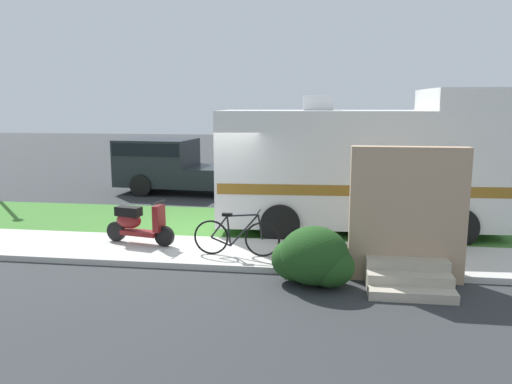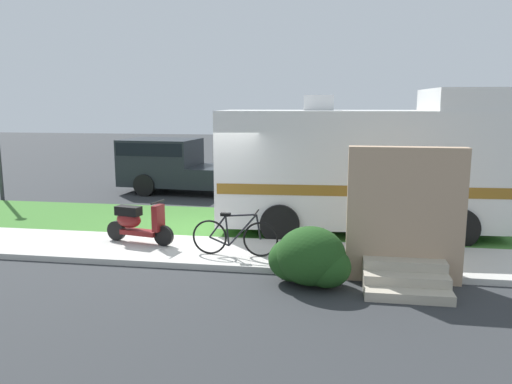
{
  "view_description": "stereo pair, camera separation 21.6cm",
  "coord_description": "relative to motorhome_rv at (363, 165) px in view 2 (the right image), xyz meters",
  "views": [
    {
      "loc": [
        2.75,
        -11.1,
        3.12
      ],
      "look_at": [
        1.11,
        0.3,
        1.1
      ],
      "focal_mm": 35.24,
      "sensor_mm": 36.0,
      "label": 1
    },
    {
      "loc": [
        2.96,
        -11.07,
        3.12
      ],
      "look_at": [
        1.11,
        0.3,
        1.1
      ],
      "focal_mm": 35.24,
      "sensor_mm": 36.0,
      "label": 2
    }
  ],
  "objects": [
    {
      "name": "ground_plane",
      "position": [
        -3.58,
        -1.28,
        -1.66
      ],
      "size": [
        80.0,
        80.0,
        0.0
      ],
      "primitive_type": "plane",
      "color": "#2D3033"
    },
    {
      "name": "grass_strip",
      "position": [
        -3.58,
        0.22,
        -1.62
      ],
      "size": [
        24.0,
        3.4,
        0.08
      ],
      "color": "#3D752D",
      "rests_on": "ground"
    },
    {
      "name": "bottle_green",
      "position": [
        0.71,
        -2.2,
        -1.43
      ],
      "size": [
        0.07,
        0.07,
        0.25
      ],
      "color": "navy",
      "rests_on": "ground"
    },
    {
      "name": "bush_by_porch",
      "position": [
        -1.05,
        -3.97,
        -1.17
      ],
      "size": [
        1.45,
        1.08,
        1.02
      ],
      "color": "#1E4719",
      "rests_on": "ground"
    },
    {
      "name": "pickup_truck_near",
      "position": [
        -6.02,
        4.68,
        -0.65
      ],
      "size": [
        5.82,
        2.46,
        1.9
      ],
      "color": "#1E2328",
      "rests_on": "ground"
    },
    {
      "name": "porch_steps",
      "position": [
        0.57,
        -3.57,
        -0.69
      ],
      "size": [
        2.0,
        1.26,
        2.4
      ],
      "color": "#B2A893",
      "rests_on": "ground"
    },
    {
      "name": "motorhome_rv",
      "position": [
        0.0,
        0.0,
        0.0
      ],
      "size": [
        6.81,
        2.96,
        3.47
      ],
      "color": "silver",
      "rests_on": "ground"
    },
    {
      "name": "bicycle",
      "position": [
        -2.61,
        -2.82,
        -1.14
      ],
      "size": [
        1.75,
        0.52,
        0.91
      ],
      "color": "black",
      "rests_on": "ground"
    },
    {
      "name": "scooter",
      "position": [
        -4.91,
        -2.25,
        -1.08
      ],
      "size": [
        1.64,
        0.61,
        0.97
      ],
      "color": "black",
      "rests_on": "ground"
    },
    {
      "name": "sidewalk",
      "position": [
        -3.58,
        -2.48,
        -1.6
      ],
      "size": [
        24.0,
        2.0,
        0.12
      ],
      "color": "beige",
      "rests_on": "ground"
    }
  ]
}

